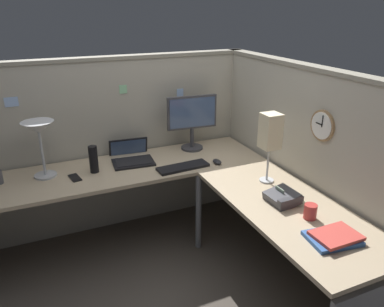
{
  "coord_description": "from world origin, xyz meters",
  "views": [
    {
      "loc": [
        -1.01,
        -2.33,
        1.98
      ],
      "look_at": [
        0.07,
        0.09,
        0.92
      ],
      "focal_mm": 35.0,
      "sensor_mm": 36.0,
      "label": 1
    }
  ],
  "objects_px": {
    "laptop": "(131,157)",
    "coffee_mug": "(310,212)",
    "keyboard": "(183,167)",
    "thermos_flask": "(94,159)",
    "office_phone": "(283,198)",
    "desk_lamp_paper": "(270,133)",
    "computer_mouse": "(217,162)",
    "desk_lamp_dome": "(39,132)",
    "monitor": "(192,118)",
    "cell_phone": "(75,178)",
    "book_stack": "(334,237)",
    "wall_clock": "(323,126)"
  },
  "relations": [
    {
      "from": "laptop",
      "to": "cell_phone",
      "type": "bearing_deg",
      "value": -158.3
    },
    {
      "from": "monitor",
      "to": "office_phone",
      "type": "distance_m",
      "value": 1.22
    },
    {
      "from": "laptop",
      "to": "coffee_mug",
      "type": "xyz_separation_m",
      "value": [
        0.77,
        -1.4,
        0.02
      ]
    },
    {
      "from": "office_phone",
      "to": "keyboard",
      "type": "bearing_deg",
      "value": 116.07
    },
    {
      "from": "book_stack",
      "to": "desk_lamp_paper",
      "type": "xyz_separation_m",
      "value": [
        0.1,
        0.8,
        0.36
      ]
    },
    {
      "from": "computer_mouse",
      "to": "keyboard",
      "type": "bearing_deg",
      "value": 174.82
    },
    {
      "from": "office_phone",
      "to": "coffee_mug",
      "type": "height_order",
      "value": "office_phone"
    },
    {
      "from": "desk_lamp_paper",
      "to": "coffee_mug",
      "type": "relative_size",
      "value": 5.52
    },
    {
      "from": "office_phone",
      "to": "desk_lamp_paper",
      "type": "relative_size",
      "value": 0.4
    },
    {
      "from": "monitor",
      "to": "keyboard",
      "type": "xyz_separation_m",
      "value": [
        -0.25,
        -0.38,
        -0.28
      ]
    },
    {
      "from": "laptop",
      "to": "computer_mouse",
      "type": "xyz_separation_m",
      "value": [
        0.64,
        -0.39,
        -0.01
      ]
    },
    {
      "from": "coffee_mug",
      "to": "wall_clock",
      "type": "distance_m",
      "value": 0.63
    },
    {
      "from": "keyboard",
      "to": "desk_lamp_dome",
      "type": "distance_m",
      "value": 1.14
    },
    {
      "from": "laptop",
      "to": "monitor",
      "type": "bearing_deg",
      "value": 1.68
    },
    {
      "from": "monitor",
      "to": "keyboard",
      "type": "height_order",
      "value": "monitor"
    },
    {
      "from": "laptop",
      "to": "desk_lamp_dome",
      "type": "bearing_deg",
      "value": -174.56
    },
    {
      "from": "book_stack",
      "to": "desk_lamp_paper",
      "type": "bearing_deg",
      "value": 83.22
    },
    {
      "from": "laptop",
      "to": "computer_mouse",
      "type": "bearing_deg",
      "value": -31.35
    },
    {
      "from": "computer_mouse",
      "to": "desk_lamp_dome",
      "type": "xyz_separation_m",
      "value": [
        -1.34,
        0.32,
        0.35
      ]
    },
    {
      "from": "computer_mouse",
      "to": "book_stack",
      "type": "bearing_deg",
      "value": -85.74
    },
    {
      "from": "computer_mouse",
      "to": "book_stack",
      "type": "xyz_separation_m",
      "value": [
        0.09,
        -1.25,
        0.0
      ]
    },
    {
      "from": "office_phone",
      "to": "book_stack",
      "type": "distance_m",
      "value": 0.48
    },
    {
      "from": "laptop",
      "to": "computer_mouse",
      "type": "relative_size",
      "value": 3.92
    },
    {
      "from": "keyboard",
      "to": "book_stack",
      "type": "relative_size",
      "value": 1.4
    },
    {
      "from": "computer_mouse",
      "to": "coffee_mug",
      "type": "bearing_deg",
      "value": -82.73
    },
    {
      "from": "cell_phone",
      "to": "book_stack",
      "type": "bearing_deg",
      "value": -60.22
    },
    {
      "from": "monitor",
      "to": "laptop",
      "type": "distance_m",
      "value": 0.64
    },
    {
      "from": "desk_lamp_dome",
      "to": "keyboard",
      "type": "bearing_deg",
      "value": -15.73
    },
    {
      "from": "desk_lamp_dome",
      "to": "book_stack",
      "type": "bearing_deg",
      "value": -47.66
    },
    {
      "from": "desk_lamp_dome",
      "to": "thermos_flask",
      "type": "relative_size",
      "value": 2.02
    },
    {
      "from": "wall_clock",
      "to": "desk_lamp_paper",
      "type": "bearing_deg",
      "value": 138.75
    },
    {
      "from": "laptop",
      "to": "coffee_mug",
      "type": "distance_m",
      "value": 1.59
    },
    {
      "from": "thermos_flask",
      "to": "wall_clock",
      "type": "distance_m",
      "value": 1.74
    },
    {
      "from": "keyboard",
      "to": "coffee_mug",
      "type": "xyz_separation_m",
      "value": [
        0.43,
        -1.04,
        0.04
      ]
    },
    {
      "from": "laptop",
      "to": "cell_phone",
      "type": "distance_m",
      "value": 0.54
    },
    {
      "from": "monitor",
      "to": "wall_clock",
      "type": "bearing_deg",
      "value": -65.13
    },
    {
      "from": "cell_phone",
      "to": "office_phone",
      "type": "bearing_deg",
      "value": -48.81
    },
    {
      "from": "monitor",
      "to": "book_stack",
      "type": "relative_size",
      "value": 1.63
    },
    {
      "from": "thermos_flask",
      "to": "desk_lamp_paper",
      "type": "distance_m",
      "value": 1.38
    },
    {
      "from": "laptop",
      "to": "desk_lamp_paper",
      "type": "xyz_separation_m",
      "value": [
        0.83,
        -0.84,
        0.36
      ]
    },
    {
      "from": "monitor",
      "to": "computer_mouse",
      "type": "distance_m",
      "value": 0.49
    },
    {
      "from": "office_phone",
      "to": "wall_clock",
      "type": "xyz_separation_m",
      "value": [
        0.36,
        0.1,
        0.44
      ]
    },
    {
      "from": "office_phone",
      "to": "coffee_mug",
      "type": "relative_size",
      "value": 2.2
    },
    {
      "from": "book_stack",
      "to": "desk_lamp_paper",
      "type": "distance_m",
      "value": 0.89
    },
    {
      "from": "monitor",
      "to": "coffee_mug",
      "type": "bearing_deg",
      "value": -82.74
    },
    {
      "from": "keyboard",
      "to": "thermos_flask",
      "type": "bearing_deg",
      "value": 158.77
    },
    {
      "from": "coffee_mug",
      "to": "keyboard",
      "type": "bearing_deg",
      "value": 112.46
    },
    {
      "from": "laptop",
      "to": "keyboard",
      "type": "xyz_separation_m",
      "value": [
        0.34,
        -0.36,
        -0.01
      ]
    },
    {
      "from": "desk_lamp_dome",
      "to": "coffee_mug",
      "type": "distance_m",
      "value": 2.01
    },
    {
      "from": "office_phone",
      "to": "cell_phone",
      "type": "bearing_deg",
      "value": 141.93
    }
  ]
}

